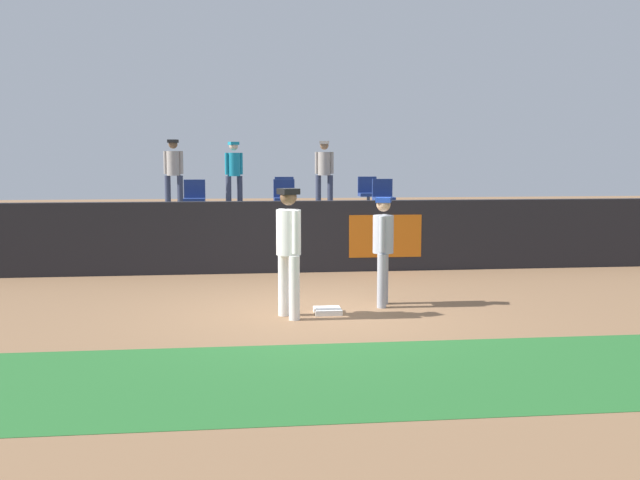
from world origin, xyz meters
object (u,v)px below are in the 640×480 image
(player_runner_visitor, at_px, (383,243))
(spectator_capped, at_px, (324,169))
(seat_front_center, at_px, (284,196))
(seat_back_center, at_px, (284,192))
(spectator_casual, at_px, (174,169))
(seat_front_left, at_px, (194,197))
(player_fielder_home, at_px, (289,244))
(seat_front_right, at_px, (383,195))
(seat_back_right, at_px, (368,192))
(spectator_hooded, at_px, (234,170))
(first_base, at_px, (328,311))

(player_runner_visitor, height_order, spectator_capped, spectator_capped)
(spectator_capped, bearing_deg, seat_front_center, 77.11)
(player_runner_visitor, relative_size, seat_back_center, 2.04)
(spectator_capped, bearing_deg, spectator_casual, 14.50)
(seat_front_left, xyz_separation_m, spectator_casual, (-0.64, 2.53, 0.55))
(seat_front_center, distance_m, spectator_casual, 3.67)
(player_fielder_home, distance_m, seat_front_right, 6.25)
(player_fielder_home, bearing_deg, seat_front_left, 172.65)
(seat_front_left, bearing_deg, seat_back_center, 40.75)
(player_fielder_home, relative_size, seat_back_right, 2.26)
(seat_front_center, height_order, spectator_casual, spectator_casual)
(spectator_capped, bearing_deg, seat_front_right, 120.98)
(player_runner_visitor, bearing_deg, spectator_hooded, -146.01)
(spectator_capped, xyz_separation_m, spectator_casual, (-3.83, -0.23, 0.01))
(first_base, distance_m, seat_front_right, 5.99)
(player_runner_visitor, bearing_deg, spectator_capped, -162.71)
(first_base, relative_size, seat_front_right, 0.48)
(player_fielder_home, relative_size, spectator_casual, 1.08)
(seat_back_right, height_order, spectator_capped, spectator_capped)
(first_base, xyz_separation_m, spectator_capped, (0.95, 8.25, 1.96))
(seat_back_right, xyz_separation_m, spectator_casual, (-4.81, 0.73, 0.55))
(player_fielder_home, xyz_separation_m, spectator_casual, (-2.28, 8.23, 0.92))
(seat_back_center, distance_m, spectator_hooded, 1.63)
(player_runner_visitor, bearing_deg, first_base, -46.09)
(seat_front_center, xyz_separation_m, seat_back_center, (0.12, 1.80, -0.00))
(seat_front_left, distance_m, spectator_casual, 2.67)
(first_base, bearing_deg, player_runner_visitor, 26.54)
(seat_back_center, relative_size, seat_front_right, 1.00)
(player_fielder_home, bearing_deg, spectator_capped, 146.20)
(seat_front_right, distance_m, spectator_hooded, 4.35)
(spectator_capped, bearing_deg, player_runner_visitor, 100.94)
(player_fielder_home, height_order, spectator_casual, spectator_casual)
(first_base, bearing_deg, seat_back_right, 75.19)
(spectator_casual, bearing_deg, spectator_capped, -168.07)
(seat_back_center, bearing_deg, spectator_hooded, 142.33)
(player_runner_visitor, xyz_separation_m, spectator_casual, (-3.82, 7.55, 1.02))
(seat_back_right, relative_size, seat_front_right, 1.00)
(seat_front_center, height_order, seat_front_right, same)
(spectator_casual, bearing_deg, seat_back_center, 173.50)
(player_runner_visitor, height_order, spectator_hooded, spectator_hooded)
(seat_front_right, bearing_deg, seat_front_center, 180.00)
(player_fielder_home, height_order, spectator_capped, spectator_capped)
(seat_front_right, bearing_deg, seat_back_center, 139.45)
(player_fielder_home, relative_size, seat_front_right, 2.26)
(seat_back_center, xyz_separation_m, spectator_casual, (-2.73, 0.73, 0.55))
(player_runner_visitor, distance_m, seat_front_right, 5.14)
(first_base, xyz_separation_m, seat_front_left, (-2.24, 5.49, 1.43))
(seat_front_right, bearing_deg, seat_back_right, 90.76)
(spectator_casual, bearing_deg, seat_back_right, 179.84)
(seat_front_left, bearing_deg, player_fielder_home, -73.92)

